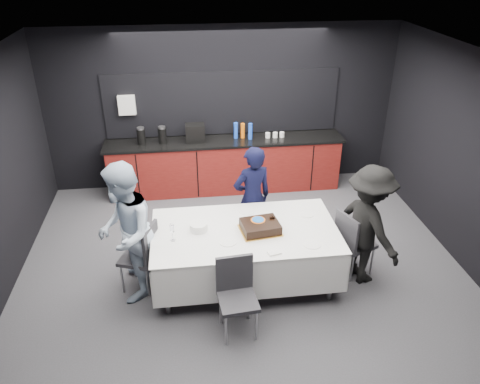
# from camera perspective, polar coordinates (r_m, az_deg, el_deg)

# --- Properties ---
(ground) EXTENTS (6.00, 6.00, 0.00)m
(ground) POSITION_cam_1_polar(r_m,az_deg,el_deg) (6.63, 0.11, -8.42)
(ground) COLOR #434349
(ground) RESTS_ON ground
(room_shell) EXTENTS (6.04, 5.04, 2.82)m
(room_shell) POSITION_cam_1_polar(r_m,az_deg,el_deg) (5.71, 0.13, 6.67)
(room_shell) COLOR white
(room_shell) RESTS_ON ground
(kitchenette) EXTENTS (4.10, 0.64, 2.05)m
(kitchenette) POSITION_cam_1_polar(r_m,az_deg,el_deg) (8.25, -1.96, 3.86)
(kitchenette) COLOR #5A100E
(kitchenette) RESTS_ON ground
(party_table) EXTENTS (2.32, 1.32, 0.78)m
(party_table) POSITION_cam_1_polar(r_m,az_deg,el_deg) (5.93, 0.61, -5.77)
(party_table) COLOR #99999E
(party_table) RESTS_ON ground
(cake_assembly) EXTENTS (0.54, 0.46, 0.16)m
(cake_assembly) POSITION_cam_1_polar(r_m,az_deg,el_deg) (5.81, 2.49, -4.23)
(cake_assembly) COLOR #ECB045
(cake_assembly) RESTS_ON party_table
(plate_stack) EXTENTS (0.22, 0.22, 0.10)m
(plate_stack) POSITION_cam_1_polar(r_m,az_deg,el_deg) (5.85, -5.07, -4.24)
(plate_stack) COLOR white
(plate_stack) RESTS_ON party_table
(loose_plate_near) EXTENTS (0.22, 0.22, 0.01)m
(loose_plate_near) POSITION_cam_1_polar(r_m,az_deg,el_deg) (5.64, -1.47, -6.06)
(loose_plate_near) COLOR white
(loose_plate_near) RESTS_ON party_table
(loose_plate_right_a) EXTENTS (0.19, 0.19, 0.01)m
(loose_plate_right_a) POSITION_cam_1_polar(r_m,az_deg,el_deg) (6.23, 8.09, -2.69)
(loose_plate_right_a) COLOR white
(loose_plate_right_a) RESTS_ON party_table
(loose_plate_right_b) EXTENTS (0.21, 0.21, 0.01)m
(loose_plate_right_b) POSITION_cam_1_polar(r_m,az_deg,el_deg) (5.66, 8.78, -6.29)
(loose_plate_right_b) COLOR white
(loose_plate_right_b) RESTS_ON party_table
(loose_plate_far) EXTENTS (0.21, 0.21, 0.01)m
(loose_plate_far) POSITION_cam_1_polar(r_m,az_deg,el_deg) (6.24, 0.81, -2.30)
(loose_plate_far) COLOR white
(loose_plate_far) RESTS_ON party_table
(fork_pile) EXTENTS (0.17, 0.13, 0.02)m
(fork_pile) POSITION_cam_1_polar(r_m,az_deg,el_deg) (5.45, 4.21, -7.39)
(fork_pile) COLOR white
(fork_pile) RESTS_ON party_table
(champagne_flute) EXTENTS (0.06, 0.06, 0.22)m
(champagne_flute) POSITION_cam_1_polar(r_m,az_deg,el_deg) (5.63, -8.29, -4.52)
(champagne_flute) COLOR white
(champagne_flute) RESTS_ON party_table
(chair_left) EXTENTS (0.54, 0.54, 0.92)m
(chair_left) POSITION_cam_1_polar(r_m,az_deg,el_deg) (5.99, -11.66, -7.28)
(chair_left) COLOR #2B2B30
(chair_left) RESTS_ON ground
(chair_right) EXTENTS (0.54, 0.54, 0.92)m
(chair_right) POSITION_cam_1_polar(r_m,az_deg,el_deg) (6.28, 13.45, -5.65)
(chair_right) COLOR #2B2B30
(chair_right) RESTS_ON ground
(chair_near) EXTENTS (0.46, 0.46, 0.92)m
(chair_near) POSITION_cam_1_polar(r_m,az_deg,el_deg) (5.32, -0.44, -11.91)
(chair_near) COLOR #2B2B30
(chair_near) RESTS_ON ground
(person_center) EXTENTS (0.65, 0.52, 1.56)m
(person_center) POSITION_cam_1_polar(r_m,az_deg,el_deg) (6.54, 1.51, -0.79)
(person_center) COLOR black
(person_center) RESTS_ON ground
(person_left) EXTENTS (0.69, 0.88, 1.78)m
(person_left) POSITION_cam_1_polar(r_m,az_deg,el_deg) (5.76, -13.84, -4.88)
(person_left) COLOR #A5B8CF
(person_left) RESTS_ON ground
(person_right) EXTENTS (0.94, 1.19, 1.62)m
(person_right) POSITION_cam_1_polar(r_m,az_deg,el_deg) (6.11, 15.30, -3.95)
(person_right) COLOR black
(person_right) RESTS_ON ground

